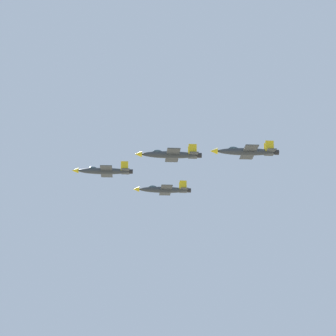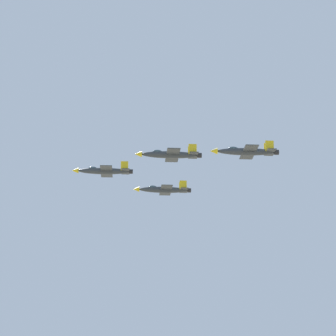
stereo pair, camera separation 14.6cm
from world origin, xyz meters
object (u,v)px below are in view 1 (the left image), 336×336
object	(u,v)px
jet_right_wingman	(163,190)
jet_left_wingman	(170,154)
jet_lead	(104,171)
jet_left_outer	(246,151)

from	to	relation	value
jet_right_wingman	jet_left_wingman	bearing A→B (deg)	89.18
jet_lead	jet_right_wingman	size ratio (longest dim) A/B	0.96
jet_left_wingman	jet_right_wingman	distance (m)	31.65
jet_lead	jet_right_wingman	distance (m)	24.44
jet_left_wingman	jet_right_wingman	xyz separation A→B (m)	(-24.80, 19.65, -0.56)
jet_lead	jet_right_wingman	bearing A→B (deg)	-139.25
jet_lead	jet_left_outer	bearing A→B (deg)	140.02
jet_left_outer	jet_left_wingman	bearing A→B (deg)	-40.13
jet_lead	jet_left_outer	xyz separation A→B (m)	(47.92, 9.52, -4.51)
jet_right_wingman	jet_left_outer	distance (m)	51.12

